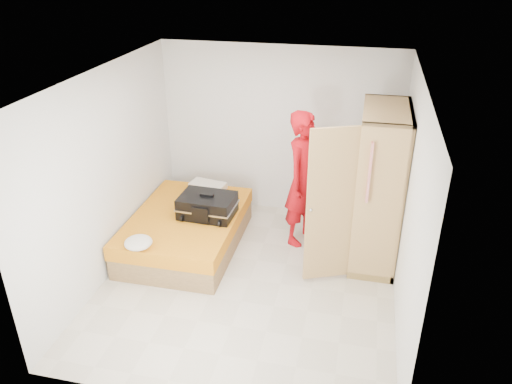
% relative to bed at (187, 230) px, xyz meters
% --- Properties ---
extents(room, '(4.00, 4.02, 2.60)m').
position_rel_bed_xyz_m(room, '(1.05, -0.59, 1.05)').
color(room, beige).
rests_on(room, ground).
extents(bed, '(1.42, 2.02, 0.50)m').
position_rel_bed_xyz_m(bed, '(0.00, 0.00, 0.00)').
color(bed, '#A07D49').
rests_on(bed, ground).
extents(wardrobe, '(1.13, 1.41, 2.10)m').
position_rel_bed_xyz_m(wardrobe, '(2.50, 0.25, 0.75)').
color(wardrobe, tan).
rests_on(wardrobe, ground).
extents(person, '(0.71, 0.83, 1.93)m').
position_rel_bed_xyz_m(person, '(1.56, 0.54, 0.71)').
color(person, red).
rests_on(person, ground).
extents(suitcase, '(0.78, 0.59, 0.32)m').
position_rel_bed_xyz_m(suitcase, '(0.30, 0.06, 0.39)').
color(suitcase, black).
rests_on(suitcase, bed).
extents(round_cushion, '(0.35, 0.35, 0.13)m').
position_rel_bed_xyz_m(round_cushion, '(-0.28, -0.90, 0.31)').
color(round_cushion, white).
rests_on(round_cushion, bed).
extents(pillow, '(0.57, 0.37, 0.10)m').
position_rel_bed_xyz_m(pillow, '(0.06, 0.85, 0.30)').
color(pillow, white).
rests_on(pillow, bed).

